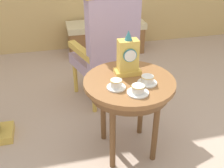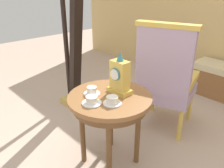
# 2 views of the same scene
# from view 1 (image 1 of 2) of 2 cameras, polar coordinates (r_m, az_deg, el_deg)

# --- Properties ---
(ground_plane) EXTENTS (10.00, 10.00, 0.00)m
(ground_plane) POSITION_cam_1_polar(r_m,az_deg,el_deg) (2.33, 3.21, -12.66)
(ground_plane) COLOR #BCA38E
(side_table) EXTENTS (0.66, 0.66, 0.65)m
(side_table) POSITION_cam_1_polar(r_m,az_deg,el_deg) (1.96, 3.65, -1.24)
(side_table) COLOR brown
(side_table) RESTS_ON ground
(teacup_left) EXTENTS (0.13, 0.13, 0.06)m
(teacup_left) POSITION_cam_1_polar(r_m,az_deg,el_deg) (1.81, 0.90, -0.09)
(teacup_left) COLOR white
(teacup_left) RESTS_ON side_table
(teacup_right) EXTENTS (0.15, 0.15, 0.06)m
(teacup_right) POSITION_cam_1_polar(r_m,az_deg,el_deg) (1.76, 5.54, -1.26)
(teacup_right) COLOR white
(teacup_right) RESTS_ON side_table
(teacup_center) EXTENTS (0.14, 0.14, 0.06)m
(teacup_center) POSITION_cam_1_polar(r_m,az_deg,el_deg) (1.87, 7.51, 0.82)
(teacup_center) COLOR white
(teacup_center) RESTS_ON side_table
(mantel_clock) EXTENTS (0.19, 0.11, 0.34)m
(mantel_clock) POSITION_cam_1_polar(r_m,az_deg,el_deg) (1.94, 3.42, 5.69)
(mantel_clock) COLOR gold
(mantel_clock) RESTS_ON side_table
(armchair) EXTENTS (0.67, 0.67, 1.14)m
(armchair) POSITION_cam_1_polar(r_m,az_deg,el_deg) (2.59, -0.98, 7.72)
(armchair) COLOR #B299B7
(armchair) RESTS_ON ground
(window_bench) EXTENTS (1.09, 0.40, 0.44)m
(window_bench) POSITION_cam_1_polar(r_m,az_deg,el_deg) (3.91, -1.29, 9.88)
(window_bench) COLOR beige
(window_bench) RESTS_ON ground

